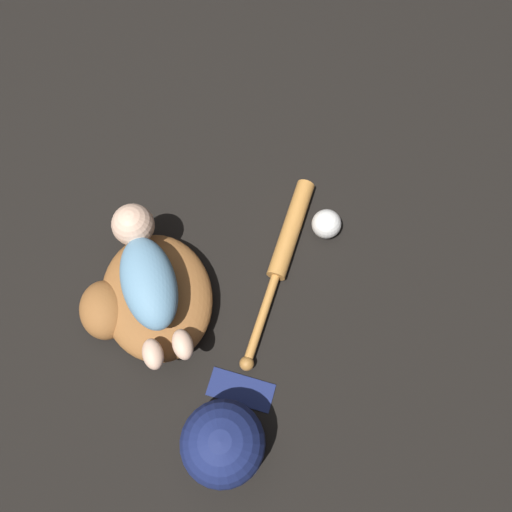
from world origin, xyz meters
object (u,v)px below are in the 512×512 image
Objects in this scene: baseball_glove at (148,298)px; baseball at (326,224)px; baseball_cap at (223,443)px; baseball_bat at (285,247)px; baby_figure at (146,272)px.

baseball_glove is 0.45m from baseball.
baseball_cap reaches higher than baseball_glove.
baseball_glove is 0.94× the size of baseball_bat.
baseball_glove is 1.45× the size of baseball_cap.
baseball_cap is at bearing 127.29° from baseball.
baseball reaches higher than baseball_bat.
baseball_bat is (-0.04, -0.32, -0.12)m from baby_figure.
baby_figure is 0.99× the size of baseball_bat.
baseball is 0.30× the size of baseball_cap.
baseball_glove is 0.34m from baseball_bat.
baseball is (0.00, -0.11, 0.01)m from baseball_bat.
baseball_glove is at bearing 2.83° from baseball_cap.
baseball_glove is 0.35m from baseball_cap.
baseball_bat is (-0.02, -0.34, -0.02)m from baseball_glove.
baby_figure reaches higher than baseball_bat.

